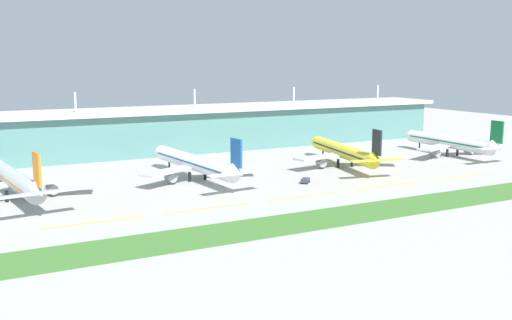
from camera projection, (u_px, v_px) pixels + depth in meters
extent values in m
plane|color=#A8A59E|center=(310.00, 195.00, 190.82)|extent=(600.00, 600.00, 0.00)
cube|color=slate|center=(191.00, 131.00, 284.97)|extent=(280.00, 28.00, 19.77)
cube|color=silver|center=(191.00, 109.00, 283.15)|extent=(288.00, 34.00, 1.80)
cylinder|color=silver|center=(75.00, 102.00, 251.96)|extent=(0.90, 0.90, 9.00)
cylinder|color=silver|center=(195.00, 99.00, 277.34)|extent=(0.90, 0.90, 9.00)
cylinder|color=silver|center=(294.00, 96.00, 302.71)|extent=(0.90, 0.90, 9.00)
cylinder|color=silver|center=(378.00, 93.00, 328.09)|extent=(0.90, 0.90, 9.00)
cylinder|color=#ADB2BC|center=(14.00, 179.00, 183.78)|extent=(13.10, 54.93, 5.80)
cone|color=#ADB2BC|center=(39.00, 193.00, 159.13)|extent=(5.78, 7.23, 5.72)
cube|color=orange|center=(37.00, 169.00, 158.85)|extent=(1.56, 6.44, 9.50)
cube|color=#ADB2BC|center=(18.00, 196.00, 156.45)|extent=(10.34, 4.52, 0.36)
cube|color=#ADB2BC|center=(59.00, 191.00, 162.68)|extent=(10.34, 4.52, 0.36)
cube|color=#B7BABF|center=(56.00, 181.00, 187.24)|extent=(24.94, 12.50, 0.70)
cylinder|color=gray|center=(52.00, 189.00, 188.19)|extent=(3.78, 4.89, 3.20)
cylinder|color=black|center=(1.00, 183.00, 201.10)|extent=(0.70, 0.70, 3.60)
cylinder|color=black|center=(7.00, 196.00, 180.34)|extent=(1.10, 1.10, 3.60)
cylinder|color=black|center=(28.00, 194.00, 183.97)|extent=(1.10, 1.10, 3.60)
cube|color=orange|center=(14.00, 178.00, 183.71)|extent=(12.41, 49.52, 0.60)
cylinder|color=white|center=(193.00, 162.00, 214.41)|extent=(11.65, 58.29, 5.80)
cone|color=white|center=(160.00, 152.00, 239.99)|extent=(5.89, 4.54, 5.51)
cone|color=white|center=(238.00, 173.00, 187.81)|extent=(5.58, 7.09, 5.72)
cube|color=#19519E|center=(236.00, 153.00, 187.55)|extent=(1.35, 6.44, 9.50)
cube|color=white|center=(223.00, 175.00, 185.29)|extent=(10.27, 4.20, 0.36)
cube|color=white|center=(251.00, 171.00, 191.23)|extent=(10.27, 4.20, 0.36)
cube|color=#B7BABF|center=(169.00, 171.00, 204.51)|extent=(24.40, 17.21, 0.70)
cylinder|color=gray|center=(171.00, 178.00, 206.82)|extent=(3.64, 4.80, 3.20)
cube|color=#B7BABF|center=(227.00, 164.00, 217.46)|extent=(24.94, 13.22, 0.70)
cylinder|color=gray|center=(223.00, 171.00, 218.47)|extent=(3.64, 4.80, 3.20)
cylinder|color=black|center=(169.00, 166.00, 233.15)|extent=(0.70, 0.70, 3.60)
cylinder|color=black|center=(190.00, 177.00, 211.00)|extent=(1.10, 1.10, 3.60)
cylinder|color=black|center=(205.00, 175.00, 214.46)|extent=(1.10, 1.10, 3.60)
cube|color=#19519E|center=(193.00, 161.00, 214.35)|extent=(11.10, 52.53, 0.60)
cylinder|color=yellow|center=(342.00, 151.00, 242.04)|extent=(16.67, 56.07, 5.80)
cone|color=yellow|center=(316.00, 142.00, 270.46)|extent=(6.19, 5.00, 5.51)
cone|color=yellow|center=(378.00, 160.00, 212.46)|extent=(6.13, 7.47, 5.72)
cube|color=black|center=(377.00, 142.00, 212.32)|extent=(1.94, 6.41, 9.50)
cube|color=yellow|center=(363.00, 161.00, 211.47)|extent=(10.43, 5.10, 0.36)
cube|color=yellow|center=(390.00, 160.00, 214.47)|extent=(10.43, 5.10, 0.36)
cube|color=#B7BABF|center=(320.00, 157.00, 234.79)|extent=(24.84, 11.13, 0.70)
cylinder|color=gray|center=(321.00, 163.00, 236.96)|extent=(4.02, 5.04, 3.20)
cube|color=#B7BABF|center=(373.00, 154.00, 241.34)|extent=(23.79, 18.86, 0.70)
cylinder|color=gray|center=(369.00, 160.00, 242.85)|extent=(4.02, 5.04, 3.20)
cylinder|color=black|center=(323.00, 154.00, 262.73)|extent=(0.70, 0.70, 3.60)
cylinder|color=black|center=(338.00, 163.00, 239.11)|extent=(1.10, 1.10, 3.60)
cylinder|color=black|center=(352.00, 163.00, 240.86)|extent=(1.10, 1.10, 3.60)
cube|color=black|center=(342.00, 150.00, 241.97)|extent=(15.61, 50.59, 0.60)
cylinder|color=silver|center=(448.00, 142.00, 269.64)|extent=(6.78, 51.19, 5.80)
cone|color=silver|center=(409.00, 135.00, 293.99)|extent=(5.59, 4.11, 5.51)
cone|color=silver|center=(498.00, 147.00, 244.21)|extent=(5.06, 6.72, 5.72)
cube|color=#146B38|center=(497.00, 132.00, 244.01)|extent=(0.82, 6.41, 9.50)
cube|color=silver|center=(488.00, 148.00, 242.29)|extent=(10.06, 3.39, 0.36)
cube|color=silver|center=(506.00, 147.00, 247.09)|extent=(10.06, 3.39, 0.36)
cube|color=#B7BABF|center=(435.00, 147.00, 260.72)|extent=(24.85, 14.91, 0.70)
cylinder|color=gray|center=(435.00, 153.00, 262.99)|extent=(3.29, 4.56, 3.20)
cube|color=#B7BABF|center=(474.00, 144.00, 271.19)|extent=(24.74, 15.67, 0.70)
cylinder|color=gray|center=(469.00, 150.00, 272.41)|extent=(3.29, 4.56, 3.20)
cylinder|color=black|center=(419.00, 146.00, 287.37)|extent=(0.70, 0.70, 3.60)
cylinder|color=black|center=(447.00, 153.00, 266.39)|extent=(1.10, 1.10, 3.60)
cylinder|color=black|center=(457.00, 152.00, 269.18)|extent=(1.10, 1.10, 3.60)
cube|color=#146B38|center=(448.00, 141.00, 269.58)|extent=(6.72, 46.08, 0.60)
cube|color=yellow|center=(94.00, 223.00, 157.44)|extent=(28.00, 0.70, 0.04)
cube|color=yellow|center=(209.00, 208.00, 172.84)|extent=(28.00, 0.70, 0.04)
cube|color=yellow|center=(305.00, 196.00, 188.25)|extent=(28.00, 0.70, 0.04)
cube|color=yellow|center=(386.00, 186.00, 203.66)|extent=(28.00, 0.70, 0.04)
cube|color=yellow|center=(456.00, 177.00, 219.06)|extent=(28.00, 0.70, 0.04)
cube|color=#3D702D|center=(360.00, 213.00, 167.24)|extent=(300.00, 18.00, 0.10)
cube|color=#333842|center=(305.00, 180.00, 208.40)|extent=(4.85, 4.77, 1.40)
cylinder|color=black|center=(307.00, 183.00, 206.73)|extent=(0.89, 0.87, 0.90)
cylinder|color=black|center=(301.00, 183.00, 207.43)|extent=(0.89, 0.87, 0.90)
cylinder|color=black|center=(309.00, 181.00, 209.60)|extent=(0.89, 0.87, 0.90)
cylinder|color=black|center=(303.00, 181.00, 210.30)|extent=(0.89, 0.87, 0.90)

